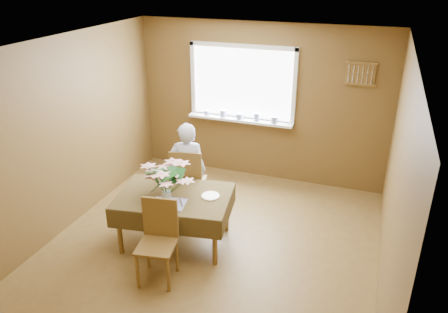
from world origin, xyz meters
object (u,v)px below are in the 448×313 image
(dining_table, at_px, (174,201))
(chair_far, at_px, (188,181))
(flower_bouquet, at_px, (165,178))
(chair_near, at_px, (158,237))
(seated_woman, at_px, (188,171))

(dining_table, xyz_separation_m, chair_far, (-0.10, 0.63, -0.04))
(dining_table, relative_size, flower_bouquet, 2.84)
(chair_far, relative_size, flower_bouquet, 1.91)
(dining_table, xyz_separation_m, flower_bouquet, (-0.02, -0.15, 0.38))
(chair_near, relative_size, seated_woman, 0.68)
(dining_table, relative_size, seated_woman, 1.09)
(seated_woman, bearing_deg, flower_bouquet, 78.21)
(flower_bouquet, bearing_deg, seated_woman, 95.47)
(dining_table, distance_m, chair_near, 0.68)
(chair_far, distance_m, seated_woman, 0.14)
(dining_table, bearing_deg, chair_far, 90.21)
(dining_table, bearing_deg, seated_woman, 90.00)
(seated_woman, bearing_deg, chair_far, 39.16)
(chair_far, height_order, chair_near, chair_far)
(flower_bouquet, bearing_deg, chair_near, -74.26)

